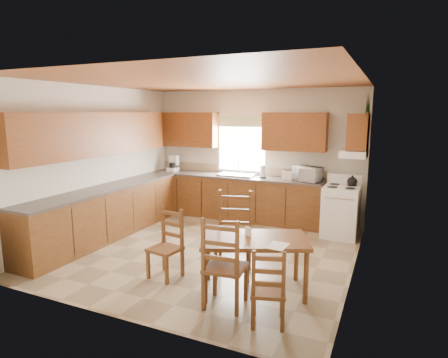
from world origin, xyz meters
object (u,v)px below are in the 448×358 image
at_px(chair_far_right, 233,235).
at_px(chair_near_right, 225,262).
at_px(stove, 341,212).
at_px(chair_near_left, 268,286).
at_px(chair_far_left, 165,244).
at_px(microwave, 308,174).
at_px(dining_table, 254,265).

bearing_deg(chair_far_right, chair_near_right, -90.19).
bearing_deg(stove, chair_far_right, -114.22).
height_order(chair_near_left, chair_far_left, chair_far_left).
height_order(stove, chair_near_right, chair_near_right).
xyz_separation_m(microwave, chair_far_left, (-1.26, -3.08, -0.59)).
height_order(microwave, chair_near_right, microwave).
relative_size(chair_near_right, chair_far_left, 1.15).
relative_size(chair_far_left, chair_far_right, 0.82).
bearing_deg(chair_far_left, microwave, 77.17).
bearing_deg(chair_near_left, stove, -112.64).
bearing_deg(microwave, chair_far_left, -93.81).
relative_size(dining_table, chair_near_left, 1.52).
relative_size(chair_near_left, chair_near_right, 0.80).
xyz_separation_m(microwave, chair_far_right, (-0.44, -2.63, -0.49)).
relative_size(stove, chair_near_left, 1.06).
relative_size(microwave, chair_far_right, 0.41).
relative_size(stove, microwave, 1.93).
bearing_deg(chair_near_left, dining_table, -75.57).
bearing_deg(dining_table, chair_far_left, 162.20).
distance_m(stove, dining_table, 2.74).
relative_size(stove, dining_table, 0.70).
height_order(microwave, chair_far_right, microwave).
relative_size(microwave, dining_table, 0.36).
height_order(microwave, dining_table, microwave).
bearing_deg(dining_table, chair_near_left, -82.01).
xyz_separation_m(dining_table, chair_near_left, (0.39, -0.64, 0.08)).
bearing_deg(chair_far_right, microwave, 64.00).
distance_m(chair_far_left, chair_far_right, 0.94).
xyz_separation_m(microwave, chair_near_right, (-0.20, -3.43, -0.52)).
relative_size(chair_near_left, chair_far_left, 0.91).
xyz_separation_m(chair_near_right, chair_far_right, (-0.23, 0.80, 0.03)).
distance_m(microwave, dining_table, 3.04).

